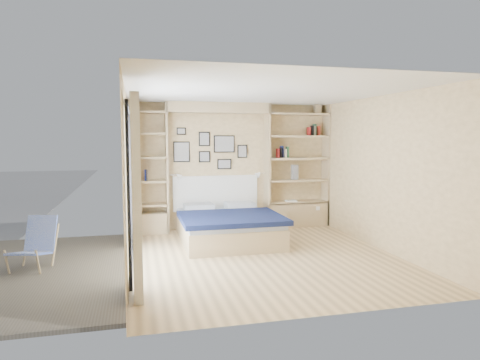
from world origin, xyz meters
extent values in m
plane|color=#D9B67E|center=(0.00, 0.00, 0.00)|extent=(4.50, 4.50, 0.00)
plane|color=beige|center=(0.00, 2.25, 1.25)|extent=(4.00, 0.00, 4.00)
plane|color=beige|center=(0.00, -2.25, 1.25)|extent=(4.00, 0.00, 4.00)
plane|color=beige|center=(-2.00, 0.00, 1.25)|extent=(0.00, 4.50, 4.50)
plane|color=beige|center=(2.00, 0.00, 1.25)|extent=(0.00, 4.50, 4.50)
plane|color=white|center=(0.00, 0.00, 2.50)|extent=(4.50, 4.50, 0.00)
cube|color=tan|center=(-1.30, 2.08, 1.25)|extent=(0.04, 0.35, 2.50)
cube|color=tan|center=(0.70, 2.08, 1.25)|extent=(0.04, 0.35, 2.50)
cube|color=tan|center=(-0.30, 2.08, 2.40)|extent=(2.00, 0.35, 0.20)
cube|color=tan|center=(1.98, 2.08, 1.25)|extent=(0.04, 0.35, 2.50)
cube|color=tan|center=(-1.98, 2.08, 1.25)|extent=(0.04, 0.35, 2.50)
cube|color=tan|center=(1.35, 2.08, 0.25)|extent=(1.30, 0.35, 0.50)
cube|color=tan|center=(-1.65, 2.08, 0.20)|extent=(0.70, 0.35, 0.40)
cube|color=black|center=(-1.97, 0.00, 2.23)|extent=(0.04, 2.08, 0.06)
cube|color=black|center=(-1.97, 0.00, 0.03)|extent=(0.04, 2.08, 0.06)
cube|color=black|center=(-1.97, -1.02, 1.10)|extent=(0.04, 0.06, 2.20)
cube|color=black|center=(-1.97, 1.02, 1.10)|extent=(0.04, 0.06, 2.20)
cube|color=silver|center=(-1.98, 0.00, 1.12)|extent=(0.01, 2.00, 2.20)
cube|color=white|center=(-1.88, -1.30, 1.15)|extent=(0.10, 0.45, 2.30)
cube|color=white|center=(-1.88, 1.30, 1.15)|extent=(0.10, 0.45, 2.30)
cube|color=tan|center=(1.35, 2.08, 0.50)|extent=(1.30, 0.35, 0.04)
cube|color=tan|center=(1.35, 2.08, 0.95)|extent=(1.30, 0.35, 0.04)
cube|color=tan|center=(1.35, 2.08, 1.40)|extent=(1.30, 0.35, 0.04)
cube|color=tan|center=(1.35, 2.08, 1.85)|extent=(1.30, 0.35, 0.04)
cube|color=tan|center=(1.35, 2.08, 2.30)|extent=(1.30, 0.35, 0.04)
cube|color=tan|center=(-1.65, 2.08, 0.55)|extent=(0.70, 0.35, 0.04)
cube|color=tan|center=(-1.65, 2.08, 1.00)|extent=(0.70, 0.35, 0.04)
cube|color=tan|center=(-1.65, 2.08, 1.45)|extent=(0.70, 0.35, 0.04)
cube|color=tan|center=(-1.65, 2.08, 1.90)|extent=(0.70, 0.35, 0.04)
cube|color=tan|center=(-1.65, 2.08, 2.30)|extent=(0.70, 0.35, 0.04)
cube|color=tan|center=(-0.33, 1.16, 0.18)|extent=(1.61, 2.01, 0.35)
cube|color=#B5BCC5|center=(-0.33, 1.16, 0.40)|extent=(1.57, 1.97, 0.10)
cube|color=#10183C|center=(-0.33, 0.81, 0.47)|extent=(1.71, 1.41, 0.08)
cube|color=#B5BCC5|center=(-0.73, 1.86, 0.51)|extent=(0.55, 0.40, 0.12)
cube|color=#B5BCC5|center=(0.08, 1.86, 0.51)|extent=(0.55, 0.40, 0.12)
cube|color=white|center=(-0.33, 2.22, 0.72)|extent=(1.71, 0.04, 0.70)
cube|color=black|center=(-1.00, 2.23, 1.55)|extent=(0.32, 0.02, 0.40)
cube|color=gray|center=(-1.00, 2.21, 1.55)|extent=(0.28, 0.01, 0.36)
cube|color=black|center=(-0.55, 2.23, 1.80)|extent=(0.22, 0.02, 0.28)
cube|color=gray|center=(-0.55, 2.21, 1.80)|extent=(0.18, 0.01, 0.24)
cube|color=black|center=(-0.55, 2.23, 1.45)|extent=(0.22, 0.02, 0.22)
cube|color=gray|center=(-0.55, 2.21, 1.45)|extent=(0.18, 0.01, 0.18)
cube|color=black|center=(-0.15, 2.23, 1.70)|extent=(0.42, 0.02, 0.34)
cube|color=gray|center=(-0.15, 2.21, 1.70)|extent=(0.38, 0.01, 0.30)
cube|color=black|center=(-0.15, 2.23, 1.30)|extent=(0.28, 0.02, 0.20)
cube|color=gray|center=(-0.15, 2.21, 1.30)|extent=(0.24, 0.01, 0.16)
cube|color=black|center=(0.22, 2.23, 1.55)|extent=(0.20, 0.02, 0.26)
cube|color=gray|center=(0.22, 2.21, 1.55)|extent=(0.16, 0.01, 0.22)
cube|color=black|center=(-1.00, 2.23, 1.95)|extent=(0.18, 0.02, 0.14)
cube|color=gray|center=(-1.00, 2.21, 1.95)|extent=(0.14, 0.01, 0.10)
cylinder|color=silver|center=(-1.16, 2.00, 1.12)|extent=(0.20, 0.02, 0.02)
cone|color=white|center=(-1.06, 2.00, 1.10)|extent=(0.13, 0.12, 0.15)
cylinder|color=silver|center=(0.56, 2.00, 1.12)|extent=(0.20, 0.02, 0.02)
cone|color=white|center=(0.46, 2.00, 1.10)|extent=(0.13, 0.12, 0.15)
cube|color=#A51E1E|center=(0.92, 2.07, 1.51)|extent=(0.02, 0.15, 0.19)
cube|color=navy|center=(1.00, 2.07, 1.54)|extent=(0.03, 0.15, 0.24)
cube|color=black|center=(1.00, 2.07, 1.52)|extent=(0.03, 0.15, 0.20)
cube|color=#BFB28C|center=(1.07, 2.07, 1.51)|extent=(0.04, 0.15, 0.18)
cube|color=#245632|center=(1.12, 2.07, 1.53)|extent=(0.03, 0.15, 0.23)
cube|color=#A51E1E|center=(1.59, 2.07, 1.95)|extent=(0.02, 0.15, 0.17)
cube|color=black|center=(1.66, 2.07, 1.97)|extent=(0.03, 0.15, 0.20)
cube|color=#BFB28C|center=(1.69, 2.07, 1.97)|extent=(0.04, 0.15, 0.20)
cube|color=#26593F|center=(1.71, 2.07, 1.99)|extent=(0.03, 0.15, 0.23)
cube|color=maroon|center=(1.79, 2.07, 1.97)|extent=(0.03, 0.15, 0.19)
cube|color=navy|center=(-1.71, 2.07, 1.12)|extent=(0.02, 0.15, 0.20)
cube|color=black|center=(-1.68, 2.07, 1.12)|extent=(0.03, 0.15, 0.21)
cube|color=#C0AC90|center=(-1.67, 2.07, 1.13)|extent=(0.03, 0.15, 0.21)
cube|color=tan|center=(1.76, 2.07, 2.40)|extent=(0.13, 0.13, 0.15)
cone|color=tan|center=(1.76, 2.07, 2.51)|extent=(0.20, 0.20, 0.08)
cube|color=slate|center=(1.29, 2.07, 1.12)|extent=(0.12, 0.12, 0.30)
cube|color=white|center=(1.20, 2.02, 0.54)|extent=(0.22, 0.16, 0.03)
cube|color=#6B5F4F|center=(-3.60, 0.00, 0.00)|extent=(3.20, 4.00, 0.05)
cylinder|color=tan|center=(-3.55, -0.10, 0.19)|extent=(0.06, 0.13, 0.37)
cylinder|color=tan|center=(-3.15, -0.20, 0.19)|extent=(0.06, 0.13, 0.37)
cylinder|color=tan|center=(-3.42, 0.40, 0.28)|extent=(0.10, 0.30, 0.60)
cylinder|color=tan|center=(-3.03, 0.29, 0.28)|extent=(0.10, 0.30, 0.60)
cube|color=blue|center=(-3.31, 0.03, 0.26)|extent=(0.53, 0.60, 0.14)
cube|color=blue|center=(-3.22, 0.37, 0.47)|extent=(0.46, 0.30, 0.49)
camera|label=1|loc=(-1.89, -6.14, 1.81)|focal=32.00mm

